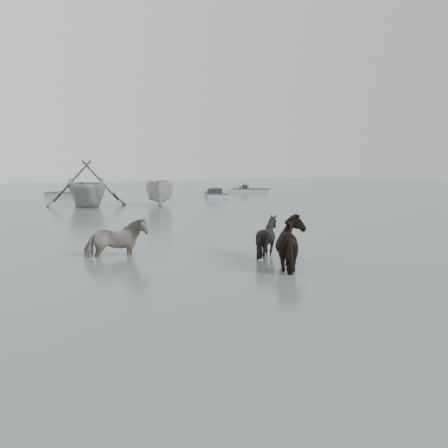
% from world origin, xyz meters
% --- Properties ---
extents(ground, '(140.00, 140.00, 0.00)m').
position_xyz_m(ground, '(0.00, 0.00, 0.00)').
color(ground, '#505F59').
rests_on(ground, ground).
extents(pony_pinto, '(1.90, 1.12, 1.51)m').
position_xyz_m(pony_pinto, '(-1.31, 2.82, 0.75)').
color(pony_pinto, black).
rests_on(pony_pinto, ground).
extents(pony_dark, '(1.72, 1.92, 1.72)m').
position_xyz_m(pony_dark, '(2.08, -1.20, 0.86)').
color(pony_dark, black).
rests_on(pony_dark, ground).
extents(pony_black, '(1.36, 1.23, 1.37)m').
position_xyz_m(pony_black, '(2.43, 0.49, 0.69)').
color(pony_black, black).
rests_on(pony_black, ground).
extents(rowboat_trail, '(6.03, 6.70, 3.14)m').
position_xyz_m(rowboat_trail, '(3.60, 21.05, 1.57)').
color(rowboat_trail, '#9D9F9D').
rests_on(rowboat_trail, ground).
extents(boat_small, '(3.86, 5.20, 1.89)m').
position_xyz_m(boat_small, '(7.94, 19.19, 0.95)').
color(boat_small, '#AAA9A5').
rests_on(boat_small, ground).
extents(skiff_port, '(3.19, 4.55, 0.75)m').
position_xyz_m(skiff_port, '(15.15, 23.81, 0.38)').
color(skiff_port, '#A1A3A1').
rests_on(skiff_port, ground).
extents(skiff_mid, '(5.60, 4.83, 0.75)m').
position_xyz_m(skiff_mid, '(5.68, 31.76, 0.38)').
color(skiff_mid, gray).
rests_on(skiff_mid, ground).
extents(skiff_star, '(4.83, 4.74, 0.75)m').
position_xyz_m(skiff_star, '(22.55, 29.07, 0.38)').
color(skiff_star, '#B6B6B1').
rests_on(skiff_star, ground).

